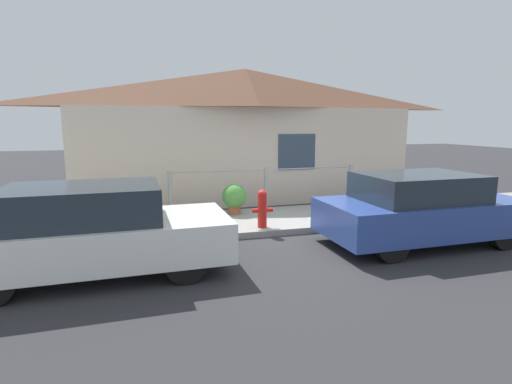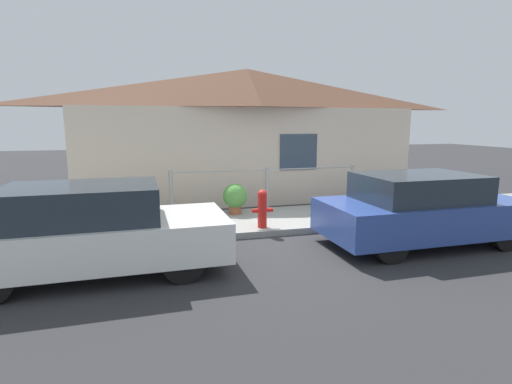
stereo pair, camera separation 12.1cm
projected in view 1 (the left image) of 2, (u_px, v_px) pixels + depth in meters
The scene contains 9 objects.
ground_plane at pixel (295, 235), 8.34m from camera, with size 60.00×60.00×0.00m, color #2D2D30.
sidewalk at pixel (278, 220), 9.37m from camera, with size 24.00×2.20×0.13m.
house at pixel (246, 96), 11.56m from camera, with size 9.99×2.23×3.86m.
fence at pixel (266, 186), 10.16m from camera, with size 4.90×0.10×1.06m.
car_left at pixel (93, 231), 6.04m from camera, with size 4.03×1.78×1.40m.
car_right at pixel (421, 209), 7.65m from camera, with size 3.91×1.80×1.37m.
fire_hydrant at pixel (262, 208), 8.36m from camera, with size 0.45×0.20×0.81m.
potted_plant_near_hydrant at pixel (234, 197), 9.61m from camera, with size 0.59×0.59×0.73m.
potted_plant_by_fence at pixel (147, 212), 8.71m from camera, with size 0.37×0.37×0.48m.
Camera 1 is at (-3.04, -7.51, 2.31)m, focal length 28.00 mm.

